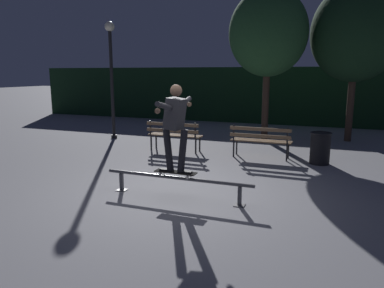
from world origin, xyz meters
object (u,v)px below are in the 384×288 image
at_px(tree_far_right, 356,33).
at_px(trash_can, 320,148).
at_px(skateboarder, 175,121).
at_px(tree_behind_benches, 268,33).
at_px(skateboard, 176,172).
at_px(grind_rail, 177,181).
at_px(park_bench_leftmost, 174,133).
at_px(park_bench_left_center, 261,138).
at_px(lamp_post_left, 111,66).

height_order(tree_far_right, trash_can, tree_far_right).
height_order(skateboarder, tree_behind_benches, tree_behind_benches).
xyz_separation_m(skateboard, skateboarder, (0.00, -0.00, 0.94)).
bearing_deg(grind_rail, park_bench_leftmost, 114.47).
distance_m(park_bench_leftmost, park_bench_left_center, 2.50).
relative_size(park_bench_left_center, trash_can, 2.01).
relative_size(skateboarder, tree_far_right, 0.31).
bearing_deg(park_bench_leftmost, skateboarder, -65.82).
xyz_separation_m(tree_far_right, lamp_post_left, (-7.59, -2.31, -1.00)).
bearing_deg(tree_far_right, skateboard, -113.48).
relative_size(skateboard, trash_can, 0.98).
height_order(lamp_post_left, trash_can, lamp_post_left).
bearing_deg(grind_rail, park_bench_left_center, 77.15).
distance_m(skateboard, park_bench_leftmost, 4.01).
xyz_separation_m(tree_far_right, tree_behind_benches, (-2.64, -0.78, 0.01)).
bearing_deg(lamp_post_left, skateboard, -47.59).
height_order(park_bench_leftmost, lamp_post_left, lamp_post_left).
bearing_deg(skateboard, lamp_post_left, 132.41).
distance_m(skateboard, trash_can, 4.29).
bearing_deg(park_bench_left_center, tree_behind_benches, 97.64).
relative_size(grind_rail, lamp_post_left, 0.73).
bearing_deg(grind_rail, trash_can, 56.92).
height_order(grind_rail, lamp_post_left, lamp_post_left).
distance_m(park_bench_leftmost, tree_far_right, 6.63).
bearing_deg(skateboarder, lamp_post_left, 132.43).
relative_size(grind_rail, skateboard, 3.63).
xyz_separation_m(skateboarder, tree_behind_benches, (0.49, 6.42, 2.08)).
distance_m(grind_rail, skateboard, 0.16).
height_order(grind_rail, tree_behind_benches, tree_behind_benches).
height_order(park_bench_left_center, tree_far_right, tree_far_right).
height_order(park_bench_leftmost, tree_far_right, tree_far_right).
height_order(skateboard, park_bench_leftmost, park_bench_leftmost).
distance_m(grind_rail, park_bench_left_center, 3.76).
distance_m(grind_rail, tree_behind_benches, 7.17).
bearing_deg(tree_far_right, park_bench_leftmost, -143.37).
distance_m(park_bench_left_center, lamp_post_left, 5.80).
relative_size(skateboarder, lamp_post_left, 0.40).
xyz_separation_m(skateboarder, tree_far_right, (3.12, 7.20, 2.07)).
relative_size(grind_rail, tree_behind_benches, 0.58).
bearing_deg(tree_far_right, tree_behind_benches, -163.47).
bearing_deg(park_bench_leftmost, tree_far_right, 36.63).
relative_size(park_bench_leftmost, tree_behind_benches, 0.33).
xyz_separation_m(grind_rail, park_bench_leftmost, (-1.66, 3.66, 0.22)).
xyz_separation_m(park_bench_left_center, tree_behind_benches, (-0.37, 2.76, 2.95)).
bearing_deg(skateboarder, skateboard, 178.94).
xyz_separation_m(skateboard, tree_behind_benches, (0.49, 6.42, 3.01)).
height_order(grind_rail, skateboarder, skateboarder).
xyz_separation_m(tree_behind_benches, lamp_post_left, (-4.95, -1.53, -1.01)).
xyz_separation_m(park_bench_leftmost, trash_can, (4.00, -0.07, -0.12)).
bearing_deg(tree_behind_benches, skateboarder, -94.33).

